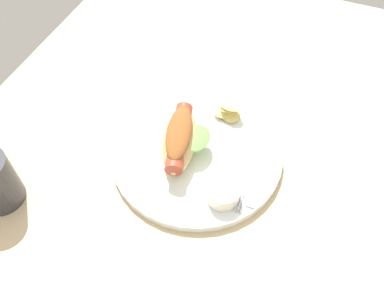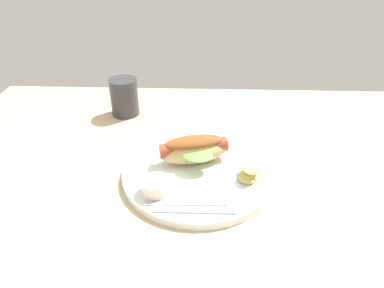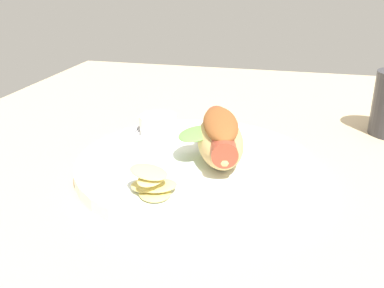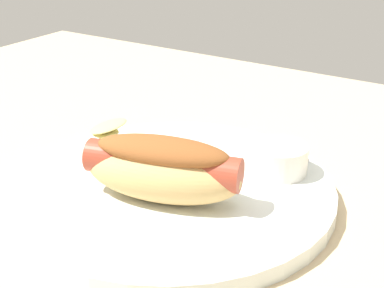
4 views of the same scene
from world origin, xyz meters
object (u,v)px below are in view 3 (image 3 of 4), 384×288
(sauce_ramekin, at_px, (158,125))
(fork, at_px, (125,145))
(knife, at_px, (110,148))
(chips_pile, at_px, (152,183))
(plate, at_px, (196,165))
(hot_dog, at_px, (219,137))

(sauce_ramekin, xyz_separation_m, fork, (0.06, -0.03, -0.01))
(fork, bearing_deg, sauce_ramekin, -27.92)
(knife, height_order, chips_pile, chips_pile)
(sauce_ramekin, distance_m, fork, 0.07)
(plate, xyz_separation_m, chips_pile, (0.10, -0.03, 0.02))
(chips_pile, bearing_deg, fork, -146.04)
(knife, bearing_deg, plate, -92.03)
(plate, xyz_separation_m, fork, (-0.02, -0.10, 0.01))
(hot_dog, height_order, sauce_ramekin, hot_dog)
(plate, xyz_separation_m, knife, (-0.00, -0.12, 0.01))
(plate, xyz_separation_m, hot_dog, (-0.01, 0.03, 0.04))
(plate, xyz_separation_m, sauce_ramekin, (-0.08, -0.08, 0.02))
(hot_dog, bearing_deg, knife, 76.69)
(knife, distance_m, chips_pile, 0.14)
(plate, bearing_deg, hot_dog, 104.84)
(plate, relative_size, sauce_ramekin, 5.63)
(fork, distance_m, knife, 0.02)
(knife, bearing_deg, hot_dog, -88.84)
(hot_dog, distance_m, sauce_ramekin, 0.12)
(hot_dog, height_order, chips_pile, hot_dog)
(plate, height_order, knife, knife)
(fork, height_order, chips_pile, chips_pile)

